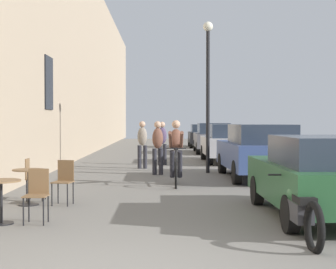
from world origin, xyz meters
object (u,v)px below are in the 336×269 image
Objects in this scene: parked_car_fourth at (213,138)px; cafe_table_mid at (29,179)px; parked_car_nearest at (317,175)px; cafe_chair_mid_toward_wall at (32,176)px; parked_car_fifth at (203,135)px; cafe_table_near at (1,192)px; cyclist_on_bicycle at (176,154)px; pedestrian_near at (158,145)px; cafe_chair_mid_toward_street at (64,179)px; cafe_chair_near_toward_wall at (37,192)px; pedestrian_mid at (142,142)px; pedestrian_far at (162,141)px; parked_car_second at (258,151)px; street_lamp at (208,77)px; parked_motorcycle at (299,210)px.

cafe_table_mid is at bearing -107.81° from parked_car_fourth.
cafe_chair_mid_toward_wall is at bearing 159.20° from parked_car_nearest.
cafe_chair_mid_toward_wall is 22.90m from parked_car_fifth.
parked_car_fifth is (5.32, 24.75, 0.25)m from cafe_table_near.
cafe_table_mid is 0.41× the size of cyclist_on_bicycle.
pedestrian_near is (2.52, 7.72, 0.43)m from cafe_table_near.
cafe_chair_mid_toward_wall is 17.08m from parked_car_fourth.
cafe_chair_mid_toward_street is at bearing -107.93° from pedestrian_near.
parked_car_nearest is 0.90× the size of parked_car_fourth.
parked_car_fifth reaches higher than cafe_table_near.
cafe_table_mid is 17.63m from parked_car_fourth.
cafe_chair_near_toward_wall is 0.53× the size of pedestrian_mid.
parked_car_fourth is (2.68, 7.38, -0.11)m from pedestrian_far.
parked_car_second reaches higher than cafe_chair_mid_toward_wall.
cyclist_on_bicycle is at bearing -109.48° from street_lamp.
cafe_chair_mid_toward_street and cafe_chair_mid_toward_wall have the same top height.
cyclist_on_bicycle is at bearing -96.67° from parked_car_fifth.
parked_car_fifth is at bearing 85.93° from street_lamp.
street_lamp reaches higher than parked_car_fourth.
cafe_chair_mid_toward_wall is 0.18× the size of street_lamp.
parked_car_nearest is at bearing -90.00° from parked_car_fifth.
parked_car_fourth reaches higher than cafe_chair_near_toward_wall.
cafe_chair_mid_toward_wall is at bearing -116.73° from pedestrian_near.
parked_car_fifth is at bearing 77.88° from cafe_table_near.
cafe_table_near is 0.43× the size of pedestrian_far.
cafe_chair_mid_toward_street is 4.91m from parked_car_nearest.
pedestrian_far is 0.37× the size of parked_car_fourth.
cafe_chair_near_toward_wall is at bearing -104.43° from parked_car_fourth.
parked_car_fifth reaches higher than cafe_chair_near_toward_wall.
parked_motorcycle is (4.02, -1.20, -0.11)m from cafe_chair_near_toward_wall.
pedestrian_far is (0.71, 1.45, -0.01)m from pedestrian_mid.
parked_car_second reaches higher than cafe_table_mid.
parked_car_nearest is at bearing -68.99° from pedestrian_near.
cafe_chair_mid_toward_street is at bearing -102.19° from pedestrian_far.
parked_car_fourth is at bearing 89.87° from parked_car_nearest.
cyclist_on_bicycle is 6.22m from pedestrian_far.
parked_car_nearest is 1.88× the size of parked_motorcycle.
cafe_table_mid is at bearing -123.21° from street_lamp.
parked_motorcycle is (1.92, -12.42, -0.53)m from pedestrian_far.
street_lamp is 1.17× the size of parked_car_fifth.
parked_car_second is 18.19m from parked_car_fifth.
pedestrian_mid reaches higher than pedestrian_far.
parked_car_nearest is 0.96× the size of parked_car_fifth.
parked_car_fourth is (2.84, 10.95, -0.13)m from pedestrian_near.
cafe_chair_near_toward_wall is 0.20× the size of parked_car_fourth.
parked_car_fourth is 6.07m from parked_car_fifth.
parked_car_fourth is (4.79, 18.60, 0.30)m from cafe_chair_near_toward_wall.
parked_car_fourth is at bearing 74.00° from cafe_table_near.
pedestrian_far is at bearing 115.98° from street_lamp.
pedestrian_near reaches higher than parked_car_nearest.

